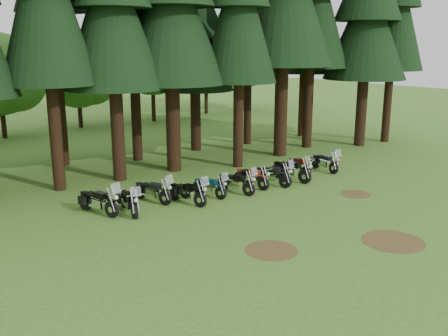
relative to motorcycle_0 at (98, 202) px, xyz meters
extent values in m
plane|color=#3C6A23|center=(6.20, -5.07, -0.50)|extent=(120.00, 120.00, 0.00)
cylinder|color=black|center=(-0.09, 4.44, 2.49)|extent=(0.58, 0.58, 5.99)
cylinder|color=black|center=(2.99, 4.33, 2.28)|extent=(0.66, 0.66, 5.57)
cone|color=black|center=(2.99, 4.33, 7.61)|extent=(4.95, 4.95, 6.96)
cylinder|color=black|center=(6.27, 4.37, 2.35)|extent=(0.77, 0.77, 5.70)
cone|color=black|center=(6.27, 4.37, 7.80)|extent=(5.81, 5.81, 7.12)
cylinder|color=black|center=(9.64, 2.95, 2.35)|extent=(0.55, 0.55, 5.71)
cone|color=black|center=(9.64, 2.95, 7.82)|extent=(4.15, 4.15, 7.14)
cylinder|color=black|center=(13.57, 3.69, 2.81)|extent=(0.80, 0.80, 6.62)
cylinder|color=black|center=(16.82, 4.54, 2.67)|extent=(0.64, 0.64, 6.35)
cone|color=black|center=(16.82, 4.54, 8.75)|extent=(4.79, 4.79, 7.93)
cylinder|color=black|center=(20.14, 2.76, 2.20)|extent=(0.72, 0.72, 5.41)
cone|color=black|center=(20.14, 2.76, 7.39)|extent=(5.44, 5.44, 6.77)
cylinder|color=black|center=(22.72, 2.56, 2.51)|extent=(0.57, 0.57, 6.03)
cone|color=black|center=(22.72, 2.56, 8.29)|extent=(4.25, 4.25, 7.54)
cylinder|color=black|center=(1.82, 9.33, 2.28)|extent=(0.65, 0.65, 5.55)
cone|color=black|center=(1.82, 9.33, 7.60)|extent=(4.85, 4.85, 6.94)
cylinder|color=black|center=(5.83, 7.87, 2.26)|extent=(0.58, 0.58, 5.52)
cone|color=black|center=(5.83, 7.87, 7.55)|extent=(4.35, 4.35, 6.90)
cylinder|color=black|center=(10.24, 8.18, 1.85)|extent=(0.66, 0.66, 4.70)
cone|color=black|center=(10.24, 8.18, 6.35)|extent=(4.94, 4.94, 5.87)
cylinder|color=black|center=(14.27, 7.79, 2.28)|extent=(0.53, 0.53, 5.56)
cone|color=black|center=(14.27, 7.79, 7.61)|extent=(3.94, 3.94, 6.95)
cylinder|color=black|center=(19.56, 7.72, 2.32)|extent=(0.61, 0.61, 5.65)
cone|color=black|center=(19.56, 7.72, 7.74)|extent=(4.59, 4.59, 7.06)
cylinder|color=black|center=(1.22, 20.24, 0.77)|extent=(0.36, 0.36, 2.55)
sphere|color=#2D681F|center=(2.24, 19.56, 3.58)|extent=(4.25, 4.25, 4.25)
cylinder|color=black|center=(7.52, 21.43, 0.73)|extent=(0.36, 0.36, 2.47)
sphere|color=#2D681F|center=(7.52, 21.43, 4.03)|extent=(5.76, 5.76, 5.76)
sphere|color=#2D681F|center=(8.50, 20.77, 3.45)|extent=(4.12, 4.12, 4.12)
cylinder|color=black|center=(14.12, 20.89, 1.26)|extent=(0.36, 0.36, 3.52)
sphere|color=#2D681F|center=(14.12, 20.89, 5.95)|extent=(8.21, 8.21, 8.21)
sphere|color=#2D681F|center=(15.53, 19.95, 5.13)|extent=(5.87, 5.87, 5.87)
cylinder|color=black|center=(20.74, 22.15, 0.97)|extent=(0.36, 0.36, 2.94)
sphere|color=#2D681F|center=(20.74, 22.15, 4.89)|extent=(6.86, 6.86, 6.86)
sphere|color=#2D681F|center=(21.92, 21.36, 4.20)|extent=(4.90, 4.90, 4.90)
cylinder|color=black|center=(25.29, 22.01, 1.26)|extent=(0.36, 0.36, 3.52)
sphere|color=#2D681F|center=(25.29, 22.01, 5.94)|extent=(8.20, 8.20, 8.20)
sphere|color=#2D681F|center=(26.69, 21.07, 5.12)|extent=(5.86, 5.86, 5.86)
cylinder|color=#4C3D1E|center=(3.20, -7.07, -0.50)|extent=(1.80, 1.80, 0.01)
cylinder|color=#4C3D1E|center=(10.70, -4.57, -0.50)|extent=(1.40, 1.40, 0.01)
cylinder|color=#4C3D1E|center=(7.20, -9.07, -0.50)|extent=(2.20, 2.20, 0.01)
cylinder|color=black|center=(0.24, -0.77, -0.15)|extent=(0.35, 0.71, 0.70)
cylinder|color=black|center=(-0.25, 0.80, -0.15)|extent=(0.35, 0.71, 0.70)
cube|color=silver|center=(-0.02, 0.07, -0.06)|extent=(0.50, 0.80, 0.36)
cube|color=black|center=(0.05, -0.17, 0.32)|extent=(0.48, 0.65, 0.25)
cube|color=black|center=(-0.09, 0.30, 0.28)|extent=(0.48, 0.65, 0.13)
cube|color=silver|center=(0.33, -1.07, 0.79)|extent=(0.46, 0.26, 0.42)
cylinder|color=black|center=(0.92, -1.42, -0.18)|extent=(0.25, 0.67, 0.65)
cylinder|color=black|center=(1.19, 0.09, -0.18)|extent=(0.25, 0.67, 0.65)
cube|color=silver|center=(1.07, -0.62, -0.09)|extent=(0.40, 0.73, 0.34)
cube|color=black|center=(1.02, -0.84, 0.27)|extent=(0.39, 0.59, 0.24)
cube|color=black|center=(1.11, -0.39, 0.23)|extent=(0.39, 0.59, 0.12)
cube|color=silver|center=(0.87, -1.71, 0.71)|extent=(0.43, 0.20, 0.39)
cylinder|color=black|center=(2.76, -0.67, -0.17)|extent=(0.33, 0.67, 0.65)
cylinder|color=black|center=(2.30, 0.79, -0.17)|extent=(0.33, 0.67, 0.65)
cube|color=silver|center=(2.52, 0.11, -0.09)|extent=(0.47, 0.75, 0.34)
cube|color=black|center=(2.59, -0.11, 0.27)|extent=(0.45, 0.61, 0.24)
cube|color=black|center=(2.45, 0.32, 0.23)|extent=(0.45, 0.61, 0.12)
cube|color=silver|center=(2.85, -0.96, 0.71)|extent=(0.43, 0.24, 0.39)
cylinder|color=black|center=(3.83, -1.81, -0.17)|extent=(0.29, 0.67, 0.66)
cylinder|color=black|center=(3.47, -0.31, -0.17)|extent=(0.29, 0.67, 0.66)
cube|color=silver|center=(3.64, -1.01, -0.08)|extent=(0.43, 0.74, 0.34)
cube|color=black|center=(3.69, -1.23, 0.27)|extent=(0.42, 0.60, 0.24)
cube|color=black|center=(3.58, -0.79, 0.23)|extent=(0.42, 0.60, 0.12)
cube|color=silver|center=(3.90, -2.10, 0.71)|extent=(0.44, 0.22, 0.39)
cylinder|color=black|center=(5.19, -1.44, -0.20)|extent=(0.25, 0.61, 0.60)
cylinder|color=black|center=(4.90, -0.07, -0.20)|extent=(0.25, 0.61, 0.60)
cube|color=silver|center=(5.04, -0.71, -0.12)|extent=(0.38, 0.67, 0.31)
cube|color=navy|center=(5.08, -0.91, 0.20)|extent=(0.37, 0.54, 0.22)
cube|color=black|center=(4.99, -0.51, 0.17)|extent=(0.37, 0.54, 0.11)
cube|color=silver|center=(5.25, -1.71, 0.60)|extent=(0.40, 0.19, 0.36)
cylinder|color=black|center=(6.53, -1.80, -0.18)|extent=(0.29, 0.67, 0.65)
cylinder|color=black|center=(6.17, -0.31, -0.18)|extent=(0.29, 0.67, 0.65)
cube|color=silver|center=(6.34, -1.01, -0.09)|extent=(0.43, 0.74, 0.34)
cube|color=black|center=(6.39, -1.23, 0.27)|extent=(0.42, 0.60, 0.24)
cube|color=black|center=(6.28, -0.78, 0.23)|extent=(0.42, 0.60, 0.12)
cube|color=silver|center=(6.60, -2.09, 0.71)|extent=(0.43, 0.22, 0.39)
cylinder|color=black|center=(7.67, -1.51, -0.18)|extent=(0.22, 0.67, 0.65)
cylinder|color=black|center=(7.49, 0.02, -0.18)|extent=(0.22, 0.67, 0.65)
cube|color=silver|center=(7.58, -0.70, -0.09)|extent=(0.36, 0.72, 0.34)
cube|color=#B53818|center=(7.60, -0.92, 0.27)|extent=(0.36, 0.58, 0.24)
cube|color=black|center=(7.55, -0.47, 0.23)|extent=(0.36, 0.58, 0.12)
cylinder|color=black|center=(8.80, -1.83, -0.16)|extent=(0.30, 0.69, 0.68)
cylinder|color=black|center=(8.42, -0.29, -0.16)|extent=(0.30, 0.69, 0.68)
cube|color=silver|center=(8.59, -1.01, -0.07)|extent=(0.45, 0.77, 0.35)
cube|color=black|center=(8.65, -1.24, 0.30)|extent=(0.43, 0.62, 0.25)
cube|color=black|center=(8.54, -0.78, 0.26)|extent=(0.43, 0.62, 0.12)
cube|color=silver|center=(8.87, -2.13, 0.75)|extent=(0.45, 0.23, 0.41)
cylinder|color=black|center=(10.11, -1.85, -0.14)|extent=(0.28, 0.74, 0.73)
cylinder|color=black|center=(9.82, -0.17, -0.14)|extent=(0.28, 0.74, 0.73)
cube|color=silver|center=(9.96, -0.95, -0.04)|extent=(0.43, 0.81, 0.37)
cube|color=black|center=(10.00, -1.20, 0.36)|extent=(0.43, 0.65, 0.26)
cube|color=black|center=(9.91, -0.71, 0.31)|extent=(0.43, 0.65, 0.13)
cylinder|color=black|center=(11.24, -0.90, -0.21)|extent=(0.23, 0.60, 0.59)
cylinder|color=black|center=(11.48, 0.47, -0.21)|extent=(0.23, 0.60, 0.59)
cube|color=silver|center=(11.37, -0.17, -0.13)|extent=(0.36, 0.66, 0.31)
cube|color=#5D0907|center=(11.34, -0.38, 0.20)|extent=(0.35, 0.53, 0.22)
cube|color=black|center=(11.41, 0.03, 0.16)|extent=(0.35, 0.53, 0.11)
cylinder|color=black|center=(12.74, -1.43, -0.18)|extent=(0.23, 0.66, 0.65)
cylinder|color=black|center=(12.97, 0.08, -0.18)|extent=(0.23, 0.66, 0.65)
cube|color=silver|center=(12.87, -0.62, -0.09)|extent=(0.38, 0.72, 0.34)
cube|color=black|center=(12.83, -0.85, 0.27)|extent=(0.37, 0.58, 0.24)
cube|color=black|center=(12.90, -0.40, 0.23)|extent=(0.37, 0.58, 0.12)
cube|color=silver|center=(12.70, -1.72, 0.70)|extent=(0.43, 0.18, 0.39)
camera|label=1|loc=(-7.51, -18.74, 6.34)|focal=40.00mm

